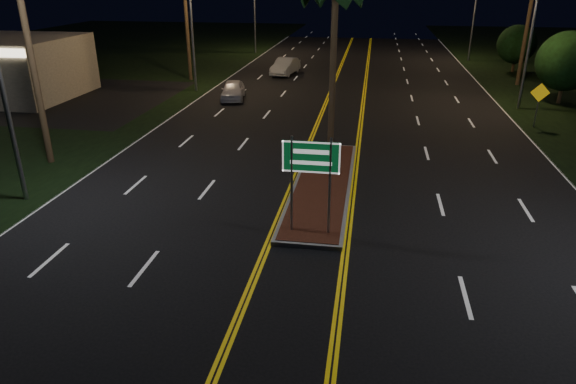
% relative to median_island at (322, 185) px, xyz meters
% --- Properties ---
extents(ground, '(120.00, 120.00, 0.00)m').
position_rel_median_island_xyz_m(ground, '(0.00, -7.00, -0.08)').
color(ground, black).
rests_on(ground, ground).
extents(median_island, '(2.25, 10.25, 0.17)m').
position_rel_median_island_xyz_m(median_island, '(0.00, 0.00, 0.00)').
color(median_island, gray).
rests_on(median_island, ground).
extents(highway_sign, '(1.80, 0.08, 3.20)m').
position_rel_median_island_xyz_m(highway_sign, '(0.00, -4.20, 2.32)').
color(highway_sign, gray).
rests_on(highway_sign, ground).
extents(streetlight_left_near, '(1.91, 0.44, 9.00)m').
position_rel_median_island_xyz_m(streetlight_left_near, '(-10.61, -3.00, 5.57)').
color(streetlight_left_near, gray).
rests_on(streetlight_left_near, ground).
extents(streetlight_left_mid, '(1.91, 0.44, 9.00)m').
position_rel_median_island_xyz_m(streetlight_left_mid, '(-10.61, 17.00, 5.57)').
color(streetlight_left_mid, gray).
rests_on(streetlight_left_mid, ground).
extents(streetlight_right_mid, '(1.91, 0.44, 9.00)m').
position_rel_median_island_xyz_m(streetlight_right_mid, '(10.61, 15.00, 5.57)').
color(streetlight_right_mid, gray).
rests_on(streetlight_right_mid, ground).
extents(streetlight_right_far, '(1.91, 0.44, 9.00)m').
position_rel_median_island_xyz_m(streetlight_right_far, '(10.61, 35.00, 5.57)').
color(streetlight_right_far, gray).
rests_on(streetlight_right_far, ground).
extents(shrub_mid, '(3.78, 3.78, 4.62)m').
position_rel_median_island_xyz_m(shrub_mid, '(14.00, 17.00, 2.64)').
color(shrub_mid, '#382819').
rests_on(shrub_mid, ground).
extents(shrub_far, '(3.24, 3.24, 3.96)m').
position_rel_median_island_xyz_m(shrub_far, '(13.80, 29.00, 2.25)').
color(shrub_far, '#382819').
rests_on(shrub_far, ground).
extents(car_near, '(2.59, 4.64, 1.46)m').
position_rel_median_island_xyz_m(car_near, '(-7.59, 14.73, 0.65)').
color(car_near, silver).
rests_on(car_near, ground).
extents(car_far, '(2.78, 5.05, 1.60)m').
position_rel_median_island_xyz_m(car_far, '(-5.61, 24.53, 0.71)').
color(car_far, silver).
rests_on(car_far, ground).
extents(warning_sign, '(1.03, 0.08, 2.44)m').
position_rel_median_island_xyz_m(warning_sign, '(10.80, 10.65, 1.50)').
color(warning_sign, gray).
rests_on(warning_sign, ground).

